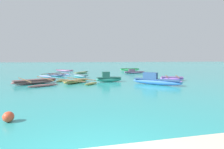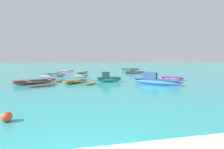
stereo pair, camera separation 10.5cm
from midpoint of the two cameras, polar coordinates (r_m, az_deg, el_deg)
moored_boat_0 at (r=30.36m, az=-15.13°, el=1.26°), size 3.20×2.77×0.35m
moored_boat_1 at (r=18.27m, az=19.09°, el=-1.22°), size 2.85×3.63×0.44m
moored_boat_2 at (r=20.85m, az=-10.36°, el=-0.34°), size 1.94×2.98×0.32m
moored_boat_3 at (r=31.26m, az=5.98°, el=1.65°), size 3.54×0.83×0.48m
moored_boat_4 at (r=22.93m, az=-17.75°, el=-0.08°), size 3.84×3.92×0.34m
moored_boat_5 at (r=16.38m, az=-23.71°, el=-2.06°), size 4.06×4.97×0.44m
moored_boat_6 at (r=25.62m, az=-9.83°, el=0.62°), size 2.37×3.13×0.29m
moored_boat_7 at (r=16.16m, az=-1.11°, el=-1.27°), size 2.41×0.62×0.96m
moored_boat_8 at (r=15.74m, az=-11.65°, el=-2.16°), size 3.65×3.84×0.36m
moored_boat_9 at (r=14.88m, az=13.95°, el=-1.90°), size 3.31×3.26×1.00m
moored_boat_10 at (r=26.06m, az=7.32°, el=0.85°), size 3.21×1.00×0.62m
mooring_buoy_0 at (r=7.01m, az=-30.84°, el=-11.74°), size 0.36×0.36×0.36m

